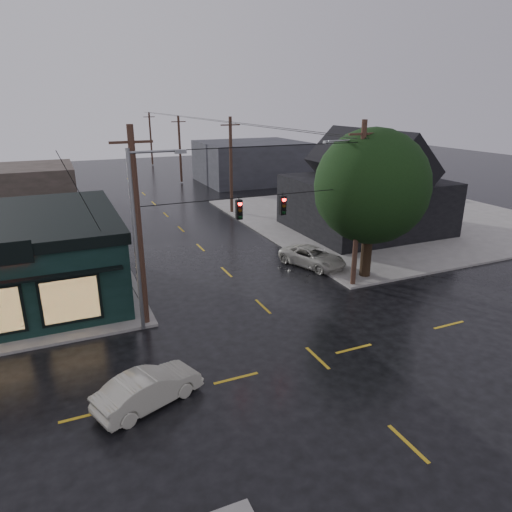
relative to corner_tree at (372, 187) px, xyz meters
name	(u,v)px	position (x,y,z in m)	size (l,w,h in m)	color
ground_plane	(317,358)	(-8.07, -7.41, -6.06)	(160.00, 160.00, 0.00)	black
sidewalk_ne	(386,217)	(11.93, 12.59, -5.99)	(28.00, 28.00, 0.15)	slate
ne_building	(367,181)	(6.93, 9.59, -1.59)	(12.60, 11.60, 8.75)	black
corner_tree	(372,187)	(0.00, 0.00, 0.00)	(7.21, 7.21, 9.54)	black
utility_pole_nw	(147,324)	(-14.57, -0.91, -6.06)	(2.00, 0.32, 10.15)	#352017
utility_pole_ne	(352,286)	(-1.57, -0.91, -6.06)	(2.00, 0.32, 10.15)	#352017
utility_pole_far_a	(232,213)	(-1.57, 20.59, -6.06)	(2.00, 0.32, 9.65)	#352017
utility_pole_far_b	(182,183)	(-1.57, 40.59, -6.06)	(2.00, 0.32, 9.15)	#352017
utility_pole_far_c	(153,165)	(-1.57, 60.59, -6.06)	(2.00, 0.32, 9.15)	#352017
span_signal_assembly	(261,207)	(-7.98, -0.91, -0.36)	(13.00, 0.48, 1.23)	black
streetlight_nw	(144,331)	(-14.87, -1.61, -6.06)	(5.40, 0.30, 9.15)	gray
streetlight_ne	(353,281)	(-1.07, -0.21, -6.06)	(5.40, 0.30, 9.15)	gray
bg_building_west	(15,187)	(-22.07, 32.59, -3.86)	(12.00, 10.00, 4.40)	#2E2721
bg_building_east	(251,162)	(7.93, 37.59, -3.26)	(14.00, 12.00, 5.60)	#2B2C31
sedan_cream	(149,388)	(-15.77, -7.65, -5.37)	(1.47, 4.23, 1.39)	#B6B4A0
suv_silver	(313,257)	(-2.07, 3.28, -5.38)	(2.27, 4.92, 1.37)	#B8B6A9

